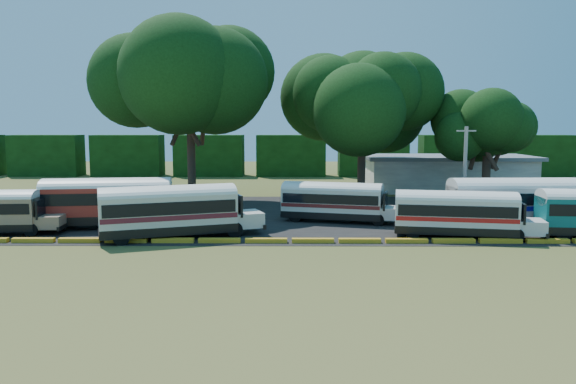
{
  "coord_description": "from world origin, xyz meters",
  "views": [
    {
      "loc": [
        0.16,
        -34.32,
        7.58
      ],
      "look_at": [
        -0.14,
        6.0,
        2.69
      ],
      "focal_mm": 35.0,
      "sensor_mm": 36.0,
      "label": 1
    }
  ],
  "objects_px": {
    "bus_white_red": "(458,211)",
    "bus_cream_west": "(172,208)",
    "bus_red": "(112,199)",
    "tree_west": "(190,75)"
  },
  "relations": [
    {
      "from": "bus_red",
      "to": "bus_white_red",
      "type": "bearing_deg",
      "value": -16.54
    },
    {
      "from": "bus_white_red",
      "to": "tree_west",
      "type": "bearing_deg",
      "value": 150.23
    },
    {
      "from": "bus_cream_west",
      "to": "tree_west",
      "type": "distance_m",
      "value": 20.62
    },
    {
      "from": "bus_red",
      "to": "bus_white_red",
      "type": "distance_m",
      "value": 24.63
    },
    {
      "from": "bus_white_red",
      "to": "tree_west",
      "type": "distance_m",
      "value": 29.21
    },
    {
      "from": "bus_red",
      "to": "bus_cream_west",
      "type": "bearing_deg",
      "value": -44.77
    },
    {
      "from": "bus_white_red",
      "to": "bus_cream_west",
      "type": "bearing_deg",
      "value": -168.93
    },
    {
      "from": "bus_red",
      "to": "bus_white_red",
      "type": "relative_size",
      "value": 1.16
    },
    {
      "from": "bus_cream_west",
      "to": "tree_west",
      "type": "relative_size",
      "value": 0.64
    },
    {
      "from": "bus_red",
      "to": "bus_cream_west",
      "type": "xyz_separation_m",
      "value": [
        5.27,
        -3.92,
        -0.09
      ]
    }
  ]
}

